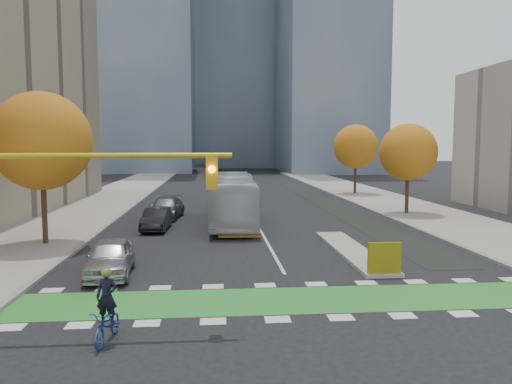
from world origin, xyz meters
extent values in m
plane|color=black|center=(0.00, 0.00, 0.00)|extent=(300.00, 300.00, 0.00)
cube|color=gray|center=(-13.50, 20.00, 0.07)|extent=(7.00, 120.00, 0.15)
cube|color=gray|center=(13.50, 20.00, 0.07)|extent=(7.00, 120.00, 0.15)
cube|color=gray|center=(-10.00, 20.00, 0.07)|extent=(0.30, 120.00, 0.16)
cube|color=gray|center=(10.00, 20.00, 0.07)|extent=(0.30, 120.00, 0.16)
cube|color=#2C862E|center=(0.00, 1.50, 0.01)|extent=(20.00, 3.00, 0.01)
cube|color=silver|center=(0.00, 40.00, 0.01)|extent=(0.15, 70.00, 0.01)
cube|color=black|center=(7.50, 30.00, 0.01)|extent=(2.50, 50.00, 0.01)
cube|color=gray|center=(4.00, 9.00, 0.08)|extent=(1.60, 10.00, 0.16)
cube|color=yellow|center=(4.00, 4.20, 0.80)|extent=(1.40, 0.12, 1.30)
cube|color=#47566B|center=(20.00, 85.00, 30.00)|extent=(18.00, 24.00, 60.00)
cube|color=#47566B|center=(-4.00, 140.00, 40.00)|extent=(26.00, 26.00, 80.00)
cylinder|color=#332114|center=(-12.00, 12.00, 2.62)|extent=(0.28, 0.28, 5.25)
sphere|color=#B36A16|center=(-12.00, 12.00, 5.62)|extent=(5.20, 5.20, 5.20)
cylinder|color=#332114|center=(12.00, 22.00, 2.27)|extent=(0.28, 0.28, 4.55)
sphere|color=#B36A16|center=(12.00, 22.00, 4.88)|extent=(4.40, 4.40, 4.40)
cylinder|color=#332114|center=(12.50, 38.00, 2.45)|extent=(0.28, 0.28, 4.90)
sphere|color=#B36A16|center=(12.50, 38.00, 5.25)|extent=(4.80, 4.80, 4.80)
cylinder|color=#BF9914|center=(-6.50, -0.50, 5.10)|extent=(8.20, 0.16, 0.16)
cube|color=#BF9914|center=(-3.00, -0.50, 4.60)|extent=(0.35, 0.28, 1.00)
sphere|color=orange|center=(-3.00, -0.68, 4.70)|extent=(0.22, 0.22, 0.22)
imported|color=navy|center=(-5.89, -1.73, 0.47)|extent=(0.88, 1.87, 0.94)
imported|color=black|center=(-5.89, -1.73, 1.27)|extent=(0.63, 0.46, 1.60)
sphere|color=#597F2D|center=(-5.89, -1.73, 1.94)|extent=(0.27, 0.27, 0.27)
imported|color=#B2B8BA|center=(-1.66, 18.66, 1.72)|extent=(3.20, 12.45, 3.45)
imported|color=#ACABB0|center=(-7.25, 5.45, 0.76)|extent=(2.06, 4.54, 1.51)
imported|color=black|center=(-6.61, 16.56, 0.70)|extent=(1.68, 4.31, 1.40)
imported|color=#525157|center=(-6.50, 21.73, 0.77)|extent=(2.75, 5.49, 1.53)
camera|label=1|loc=(-2.95, -15.34, 5.40)|focal=35.00mm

